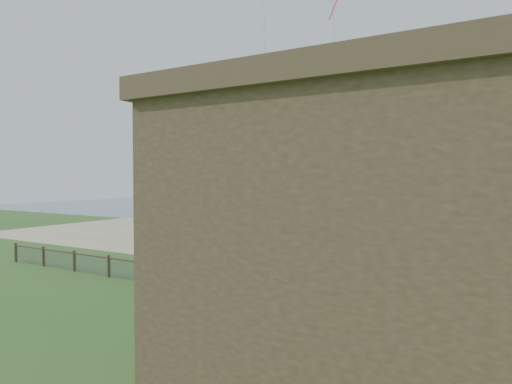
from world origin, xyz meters
TOP-DOWN VIEW (x-y plane):
  - ground at (0.00, 0.00)m, footprint 160.00×160.00m
  - sand_beach at (0.00, 22.00)m, footprint 72.00×20.00m
  - ocean at (0.00, 66.00)m, footprint 160.00×68.00m
  - chainlink_fence at (0.00, 6.00)m, footprint 36.20×0.20m
  - picnic_table at (3.47, 1.08)m, footprint 2.16×1.84m
  - octopus_kite at (-0.11, 14.24)m, footprint 3.93×3.29m

SIDE VIEW (x-z plane):
  - ground at x=0.00m, z-range 0.00..0.00m
  - ocean at x=0.00m, z-range -0.01..0.01m
  - sand_beach at x=0.00m, z-range -0.01..0.01m
  - picnic_table at x=3.47m, z-range 0.00..0.79m
  - chainlink_fence at x=0.00m, z-range -0.07..1.18m
  - octopus_kite at x=-0.11m, z-range 6.59..13.53m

